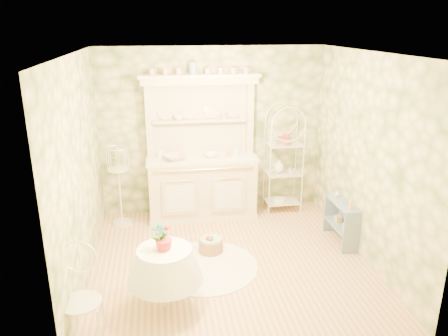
{
  "coord_description": "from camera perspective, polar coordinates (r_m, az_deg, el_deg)",
  "views": [
    {
      "loc": [
        -0.85,
        -5.08,
        3.02
      ],
      "look_at": [
        0.0,
        0.5,
        1.15
      ],
      "focal_mm": 35.0,
      "sensor_mm": 36.0,
      "label": 1
    }
  ],
  "objects": [
    {
      "name": "bakers_rack",
      "position": [
        7.27,
        7.77,
        0.96
      ],
      "size": [
        0.55,
        0.4,
        1.74
      ],
      "primitive_type": "cube",
      "rotation": [
        0.0,
        0.0,
        0.02
      ],
      "color": "white",
      "rests_on": "floor"
    },
    {
      "name": "bottle_blue",
      "position": [
        6.37,
        15.47,
        -4.17
      ],
      "size": [
        0.07,
        0.07,
        0.11
      ],
      "primitive_type": "imported",
      "rotation": [
        0.0,
        0.0,
        -0.44
      ],
      "color": "#8093BE",
      "rests_on": "side_shelf"
    },
    {
      "name": "kitchen_dresser",
      "position": [
        6.89,
        -2.93,
        2.52
      ],
      "size": [
        1.87,
        0.61,
        2.29
      ],
      "primitive_type": "cube",
      "color": "beige",
      "rests_on": "floor"
    },
    {
      "name": "birdcage_stand",
      "position": [
        6.91,
        -13.5,
        -2.05
      ],
      "size": [
        0.35,
        0.35,
        1.34
      ],
      "primitive_type": "cube",
      "rotation": [
        0.0,
        0.0,
        -0.12
      ],
      "color": "white",
      "rests_on": "floor"
    },
    {
      "name": "side_shelf",
      "position": [
        6.53,
        15.1,
        -6.72
      ],
      "size": [
        0.32,
        0.77,
        0.65
      ],
      "primitive_type": "cube",
      "rotation": [
        0.0,
        0.0,
        0.06
      ],
      "color": "slate",
      "rests_on": "floor"
    },
    {
      "name": "wall_left",
      "position": [
        5.43,
        -18.3,
        -0.54
      ],
      "size": [
        3.6,
        3.6,
        0.0
      ],
      "primitive_type": "plane",
      "color": "beige",
      "rests_on": "floor"
    },
    {
      "name": "bottle_glass",
      "position": [
        6.6,
        14.56,
        -3.36
      ],
      "size": [
        0.09,
        0.09,
        0.09
      ],
      "primitive_type": "imported",
      "rotation": [
        0.0,
        0.0,
        -0.29
      ],
      "color": "silver",
      "rests_on": "side_shelf"
    },
    {
      "name": "wall_back",
      "position": [
        7.13,
        -1.59,
        4.79
      ],
      "size": [
        3.6,
        3.6,
        0.0
      ],
      "primitive_type": "plane",
      "color": "beige",
      "rests_on": "floor"
    },
    {
      "name": "wall_right",
      "position": [
        5.97,
        18.12,
        1.15
      ],
      "size": [
        3.6,
        3.6,
        0.0
      ],
      "primitive_type": "plane",
      "color": "beige",
      "rests_on": "floor"
    },
    {
      "name": "bottle_amber",
      "position": [
        6.2,
        16.21,
        -4.59
      ],
      "size": [
        0.08,
        0.08,
        0.17
      ],
      "primitive_type": "imported",
      "rotation": [
        0.0,
        0.0,
        -0.36
      ],
      "color": "tan",
      "rests_on": "side_shelf"
    },
    {
      "name": "floor",
      "position": [
        5.97,
        0.74,
        -12.06
      ],
      "size": [
        3.6,
        3.6,
        0.0
      ],
      "primitive_type": "plane",
      "color": "tan",
      "rests_on": "ground"
    },
    {
      "name": "floor_basket",
      "position": [
        6.14,
        -1.73,
        -9.94
      ],
      "size": [
        0.4,
        0.4,
        0.22
      ],
      "primitive_type": "cylinder",
      "rotation": [
        0.0,
        0.0,
        0.2
      ],
      "color": "#976C4C",
      "rests_on": "floor"
    },
    {
      "name": "bowl_floral",
      "position": [
        6.82,
        -6.42,
        1.14
      ],
      "size": [
        0.42,
        0.42,
        0.08
      ],
      "primitive_type": "imported",
      "rotation": [
        0.0,
        0.0,
        0.32
      ],
      "color": "white",
      "rests_on": "kitchen_dresser"
    },
    {
      "name": "bowl_white",
      "position": [
        6.93,
        -1.7,
        1.54
      ],
      "size": [
        0.23,
        0.23,
        0.07
      ],
      "primitive_type": "imported",
      "rotation": [
        0.0,
        0.0,
        0.03
      ],
      "color": "white",
      "rests_on": "kitchen_dresser"
    },
    {
      "name": "cup_right",
      "position": [
        6.98,
        -0.04,
        6.69
      ],
      "size": [
        0.12,
        0.12,
        0.1
      ],
      "primitive_type": "imported",
      "rotation": [
        0.0,
        0.0,
        0.21
      ],
      "color": "white",
      "rests_on": "kitchen_dresser"
    },
    {
      "name": "wall_front",
      "position": [
        3.77,
        5.34,
        -8.02
      ],
      "size": [
        3.6,
        3.6,
        0.0
      ],
      "primitive_type": "plane",
      "color": "beige",
      "rests_on": "floor"
    },
    {
      "name": "potted_geranium",
      "position": [
        4.74,
        -8.38,
        -9.13
      ],
      "size": [
        0.19,
        0.15,
        0.31
      ],
      "primitive_type": "imported",
      "rotation": [
        0.0,
        0.0,
        0.3
      ],
      "color": "#3F7238",
      "rests_on": "round_table"
    },
    {
      "name": "round_table",
      "position": [
        5.01,
        -7.64,
        -14.27
      ],
      "size": [
        0.78,
        0.78,
        0.67
      ],
      "primitive_type": "cylinder",
      "rotation": [
        0.0,
        0.0,
        0.33
      ],
      "color": "white",
      "rests_on": "floor"
    },
    {
      "name": "lace_rug",
      "position": [
        5.85,
        -2.44,
        -12.69
      ],
      "size": [
        1.8,
        1.8,
        0.01
      ],
      "primitive_type": "cylinder",
      "rotation": [
        0.0,
        0.0,
        0.4
      ],
      "color": "white",
      "rests_on": "floor"
    },
    {
      "name": "ceiling",
      "position": [
        5.16,
        0.87,
        14.78
      ],
      "size": [
        3.6,
        3.6,
        0.0
      ],
      "primitive_type": "plane",
      "color": "white",
      "rests_on": "floor"
    },
    {
      "name": "cafe_chair",
      "position": [
        4.65,
        -18.15,
        -16.48
      ],
      "size": [
        0.47,
        0.47,
        0.87
      ],
      "primitive_type": "cube",
      "rotation": [
        0.0,
        0.0,
        -0.2
      ],
      "color": "white",
      "rests_on": "floor"
    },
    {
      "name": "cup_left",
      "position": [
        6.91,
        -5.97,
        6.47
      ],
      "size": [
        0.16,
        0.16,
        0.1
      ],
      "primitive_type": "imported",
      "rotation": [
        0.0,
        0.0,
        -0.34
      ],
      "color": "white",
      "rests_on": "kitchen_dresser"
    }
  ]
}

